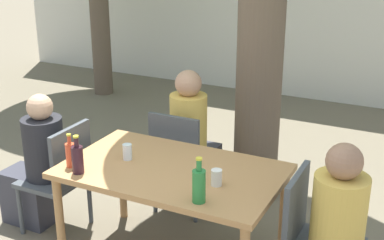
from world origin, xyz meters
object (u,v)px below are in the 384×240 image
object	(u,v)px
dining_table_front	(172,179)
patio_chair_2	(180,157)
patio_chair_1	(312,235)
person_seated_0	(37,169)
drinking_glass_0	(217,177)
wine_bottle_1	(78,159)
drinking_glass_1	(127,152)
patio_chair_0	(61,173)
soda_bottle_0	(70,154)
green_bottle_2	(199,185)
person_seated_2	(193,143)

from	to	relation	value
dining_table_front	patio_chair_2	distance (m)	0.76
patio_chair_1	patio_chair_2	size ratio (longest dim) A/B	1.00
person_seated_0	drinking_glass_0	size ratio (longest dim) A/B	10.53
wine_bottle_1	drinking_glass_1	bearing A→B (deg)	62.10
patio_chair_2	drinking_glass_1	bearing A→B (deg)	85.34
patio_chair_0	wine_bottle_1	size ratio (longest dim) A/B	3.38
dining_table_front	drinking_glass_1	distance (m)	0.38
soda_bottle_0	drinking_glass_0	xyz separation A→B (m)	(1.00, 0.19, -0.04)
dining_table_front	wine_bottle_1	xyz separation A→B (m)	(-0.52, -0.33, 0.18)
person_seated_0	drinking_glass_0	distance (m)	1.61
drinking_glass_0	drinking_glass_1	world-z (taller)	drinking_glass_1
wine_bottle_1	patio_chair_1	bearing A→B (deg)	12.60
patio_chair_1	green_bottle_2	xyz separation A→B (m)	(-0.61, -0.33, 0.35)
patio_chair_2	patio_chair_0	bearing A→B (deg)	45.20
patio_chair_2	green_bottle_2	distance (m)	1.26
person_seated_2	green_bottle_2	distance (m)	1.45
patio_chair_2	drinking_glass_0	bearing A→B (deg)	130.64
patio_chair_2	green_bottle_2	bearing A→B (deg)	122.88
patio_chair_1	person_seated_2	distance (m)	1.56
dining_table_front	soda_bottle_0	distance (m)	0.71
soda_bottle_0	drinking_glass_1	world-z (taller)	soda_bottle_0
patio_chair_0	wine_bottle_1	world-z (taller)	wine_bottle_1
person_seated_0	drinking_glass_1	world-z (taller)	person_seated_0
person_seated_0	soda_bottle_0	size ratio (longest dim) A/B	4.70
green_bottle_2	person_seated_0	bearing A→B (deg)	168.00
patio_chair_0	drinking_glass_0	xyz separation A→B (m)	(1.34, -0.09, 0.30)
patio_chair_0	person_seated_2	distance (m)	1.14
wine_bottle_1	dining_table_front	bearing A→B (deg)	32.50
patio_chair_1	patio_chair_2	xyz separation A→B (m)	(-1.27, 0.68, 0.00)
dining_table_front	person_seated_2	xyz separation A→B (m)	(-0.30, 0.92, -0.13)
patio_chair_2	person_seated_0	xyz separation A→B (m)	(-0.92, -0.68, -0.01)
person_seated_0	soda_bottle_0	bearing A→B (deg)	64.61
person_seated_2	wine_bottle_1	distance (m)	1.31
person_seated_0	soda_bottle_0	xyz separation A→B (m)	(0.58, -0.28, 0.35)
person_seated_0	drinking_glass_0	world-z (taller)	person_seated_0
patio_chair_1	patio_chair_2	bearing A→B (deg)	61.76
person_seated_0	green_bottle_2	distance (m)	1.65
patio_chair_0	drinking_glass_1	distance (m)	0.69
person_seated_0	wine_bottle_1	world-z (taller)	person_seated_0
person_seated_2	soda_bottle_0	world-z (taller)	person_seated_2
person_seated_2	drinking_glass_0	size ratio (longest dim) A/B	11.33
patio_chair_0	patio_chair_1	size ratio (longest dim) A/B	1.00
dining_table_front	green_bottle_2	distance (m)	0.53
patio_chair_0	soda_bottle_0	size ratio (longest dim) A/B	3.76
green_bottle_2	drinking_glass_1	bearing A→B (deg)	155.30
person_seated_0	wine_bottle_1	bearing A→B (deg)	64.12
wine_bottle_1	drinking_glass_0	world-z (taller)	wine_bottle_1
person_seated_0	person_seated_2	world-z (taller)	person_seated_2
drinking_glass_1	patio_chair_2	bearing A→B (deg)	85.34
wine_bottle_1	green_bottle_2	world-z (taller)	green_bottle_2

